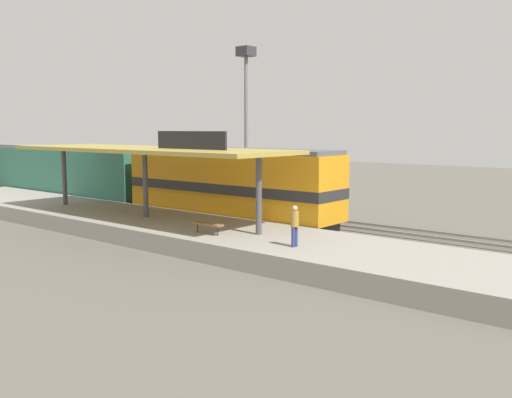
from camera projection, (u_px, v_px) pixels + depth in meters
ground_plane at (227, 218)px, 35.81m from camera, size 120.00×120.00×0.00m
track_near at (205, 222)px, 34.27m from camera, size 3.20×110.00×0.16m
track_far at (253, 213)px, 37.79m from camera, size 3.20×110.00×0.16m
platform at (146, 225)px, 30.70m from camera, size 6.00×44.00×0.90m
station_canopy at (146, 151)px, 30.13m from camera, size 5.20×18.00×4.70m
platform_bench at (207, 224)px, 25.67m from camera, size 0.44×1.70×0.50m
locomotive at (229, 185)px, 32.73m from camera, size 2.93×14.43×4.44m
passenger_carriage_single at (61, 172)px, 44.12m from camera, size 2.90×20.00×4.24m
light_mast at (246, 92)px, 41.32m from camera, size 1.10×1.10×11.70m
person_waiting at (295, 224)px, 22.81m from camera, size 0.34×0.34×1.71m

